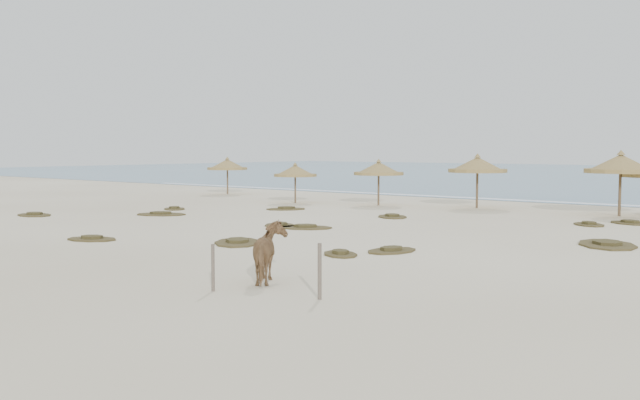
% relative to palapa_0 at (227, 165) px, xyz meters
% --- Properties ---
extents(ground, '(160.00, 160.00, 0.00)m').
position_rel_palapa_0_xyz_m(ground, '(18.91, -18.94, -2.06)').
color(ground, beige).
rests_on(ground, ground).
extents(foam_line, '(70.00, 0.60, 0.01)m').
position_rel_palapa_0_xyz_m(foam_line, '(18.91, 7.06, -2.05)').
color(foam_line, white).
rests_on(foam_line, ground).
extents(palapa_0, '(3.43, 3.43, 2.65)m').
position_rel_palapa_0_xyz_m(palapa_0, '(0.00, 0.00, 0.00)').
color(palapa_0, brown).
rests_on(palapa_0, ground).
extents(palapa_1, '(2.92, 2.92, 2.41)m').
position_rel_palapa_0_xyz_m(palapa_1, '(9.17, -3.19, -0.19)').
color(palapa_1, brown).
rests_on(palapa_1, ground).
extents(palapa_2, '(3.19, 3.19, 2.64)m').
position_rel_palapa_0_xyz_m(palapa_2, '(13.96, -1.48, -0.00)').
color(palapa_2, brown).
rests_on(palapa_2, ground).
extents(palapa_3, '(3.50, 3.50, 2.97)m').
position_rel_palapa_0_xyz_m(palapa_3, '(19.15, 0.38, 0.25)').
color(palapa_3, brown).
rests_on(palapa_3, ground).
extents(palapa_5, '(4.29, 4.29, 3.17)m').
position_rel_palapa_0_xyz_m(palapa_5, '(26.59, 0.41, 0.40)').
color(palapa_5, brown).
rests_on(palapa_5, ground).
extents(horse, '(1.70, 1.83, 1.45)m').
position_rel_palapa_0_xyz_m(horse, '(25.26, -22.49, -1.33)').
color(horse, olive).
rests_on(horse, ground).
extents(fence_post_near, '(0.08, 0.08, 1.07)m').
position_rel_palapa_0_xyz_m(fence_post_near, '(24.98, -24.07, -1.52)').
color(fence_post_near, '#65584B').
rests_on(fence_post_near, ground).
extents(fence_post_far, '(0.10, 0.10, 1.21)m').
position_rel_palapa_0_xyz_m(fence_post_far, '(27.40, -23.22, -1.45)').
color(fence_post_far, '#65584B').
rests_on(fence_post_far, ground).
extents(scrub_0, '(2.30, 1.64, 0.16)m').
position_rel_palapa_0_xyz_m(scrub_0, '(4.70, -17.15, -2.00)').
color(scrub_0, '#504323').
rests_on(scrub_0, ground).
extents(scrub_1, '(2.94, 2.61, 0.16)m').
position_rel_palapa_0_xyz_m(scrub_1, '(9.13, -13.06, -2.00)').
color(scrub_1, '#504323').
rests_on(scrub_1, ground).
extents(scrub_2, '(2.29, 2.21, 0.16)m').
position_rel_palapa_0_xyz_m(scrub_2, '(17.03, -13.14, -2.00)').
color(scrub_2, '#504323').
rests_on(scrub_2, ground).
extents(scrub_3, '(2.58, 2.31, 0.16)m').
position_rel_palapa_0_xyz_m(scrub_3, '(18.36, -13.05, -2.00)').
color(scrub_3, '#504323').
rests_on(scrub_3, ground).
extents(scrub_4, '(1.47, 2.00, 0.16)m').
position_rel_palapa_0_xyz_m(scrub_4, '(24.69, -16.34, -2.00)').
color(scrub_4, '#504323').
rests_on(scrub_4, ground).
extents(scrub_5, '(2.95, 3.33, 0.16)m').
position_rel_palapa_0_xyz_m(scrub_5, '(29.46, -10.63, -2.00)').
color(scrub_5, '#504323').
rests_on(scrub_5, ground).
extents(scrub_6, '(2.37, 2.52, 0.16)m').
position_rel_palapa_0_xyz_m(scrub_6, '(11.82, -6.95, -2.00)').
color(scrub_6, '#504323').
rests_on(scrub_6, ground).
extents(scrub_7, '(2.01, 2.05, 0.16)m').
position_rel_palapa_0_xyz_m(scrub_7, '(26.86, -4.65, -2.00)').
color(scrub_7, '#504323').
rests_on(scrub_7, ground).
extents(scrub_8, '(2.01, 1.90, 0.16)m').
position_rel_palapa_0_xyz_m(scrub_8, '(7.17, -10.63, -2.00)').
color(scrub_8, '#504323').
rests_on(scrub_8, ground).
extents(scrub_9, '(2.80, 2.85, 0.16)m').
position_rel_palapa_0_xyz_m(scrub_9, '(19.53, -18.01, -2.00)').
color(scrub_9, '#504323').
rests_on(scrub_9, ground).
extents(scrub_10, '(2.30, 1.99, 0.16)m').
position_rel_palapa_0_xyz_m(scrub_10, '(28.04, -2.94, -2.00)').
color(scrub_10, '#504323').
rests_on(scrub_10, ground).
extents(scrub_11, '(2.18, 1.78, 0.16)m').
position_rel_palapa_0_xyz_m(scrub_11, '(14.90, -20.63, -2.00)').
color(scrub_11, '#504323').
rests_on(scrub_11, ground).
extents(scrub_12, '(1.80, 1.68, 0.16)m').
position_rel_palapa_0_xyz_m(scrub_12, '(23.89, -17.94, -2.00)').
color(scrub_12, '#504323').
rests_on(scrub_12, ground).
extents(scrub_13, '(2.37, 2.38, 0.16)m').
position_rel_palapa_0_xyz_m(scrub_13, '(18.53, -6.98, -2.00)').
color(scrub_13, '#504323').
rests_on(scrub_13, ground).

